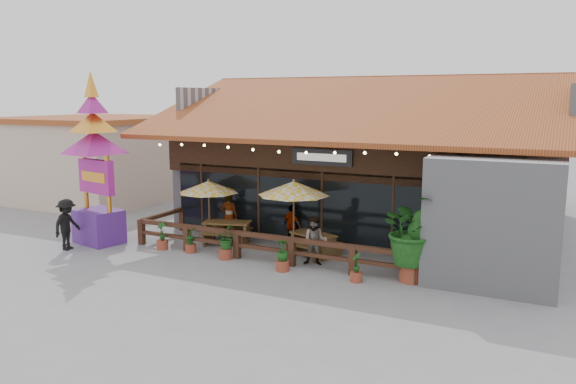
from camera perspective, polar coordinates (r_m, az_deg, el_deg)
The scene contains 19 objects.
ground at distance 17.90m, azimuth 2.57°, elevation -7.32°, with size 100.00×100.00×0.00m, color gray.
restaurant_building at distance 23.45m, azimuth 9.76°, elevation 2.10°, with size 15.50×14.73×6.09m.
patio_railing at distance 18.50m, azimuth -4.17°, elevation -4.79°, with size 10.00×2.60×0.92m.
neighbor_building at distance 30.97m, azimuth -18.81°, elevation 3.38°, with size 8.40×8.40×4.22m.
umbrella_left at distance 20.37m, azimuth -8.07°, elevation 0.50°, with size 2.74×2.74×2.31m.
umbrella_right at distance 18.51m, azimuth 0.59°, elevation 0.35°, with size 3.00×3.00×2.56m.
picnic_table_left at distance 20.36m, azimuth -6.20°, elevation -3.71°, with size 2.02×1.87×0.80m.
picnic_table_right at distance 18.71m, azimuth 2.59°, elevation -4.95°, with size 1.93×1.80×0.75m.
thai_sign_tower at distance 20.97m, azimuth -19.07°, elevation 4.34°, with size 2.89×2.89×6.58m.
tropical_plant at distance 16.25m, azimuth 12.57°, elevation -3.91°, with size 2.46×2.43×2.58m.
diner_a at distance 20.74m, azimuth -6.01°, elevation -2.49°, with size 0.64×0.42×1.77m, color #381F11.
diner_b at distance 17.61m, azimuth 2.78°, elevation -4.99°, with size 0.75×0.58×1.54m, color #381F11.
diner_c at distance 19.76m, azimuth 0.42°, elevation -3.44°, with size 0.88×0.36×1.49m, color #381F11.
pedestrian at distance 20.77m, azimuth -21.55°, elevation -3.09°, with size 1.15×0.66×1.77m, color black.
planter_a at distance 19.94m, azimuth -12.67°, elevation -4.56°, with size 0.40×0.40×0.97m.
planter_b at distance 19.35m, azimuth -9.88°, elevation -4.90°, with size 0.37×0.37×0.91m.
planter_c at distance 18.38m, azimuth -6.40°, elevation -4.98°, with size 0.85×0.84×1.06m.
planter_d at distance 17.06m, azimuth -0.56°, elevation -6.48°, with size 0.49×0.49×0.99m.
planter_e at distance 16.24m, azimuth 6.95°, elevation -7.82°, with size 0.35×0.37×0.86m.
Camera 1 is at (6.90, -15.67, 5.19)m, focal length 35.00 mm.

